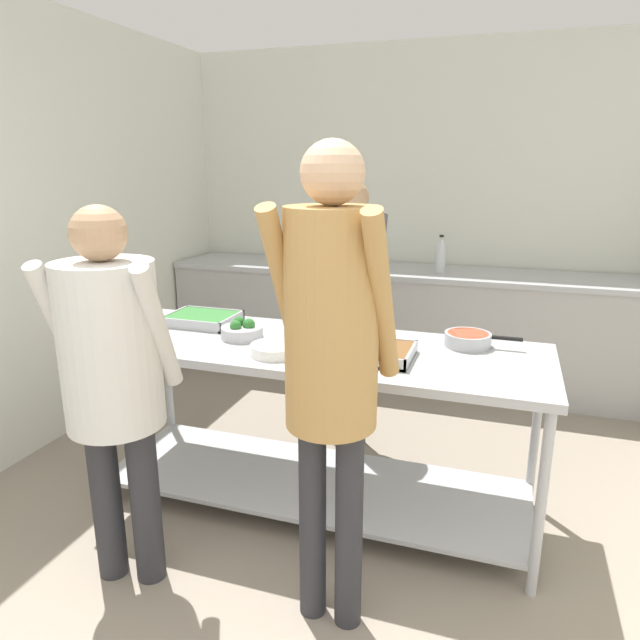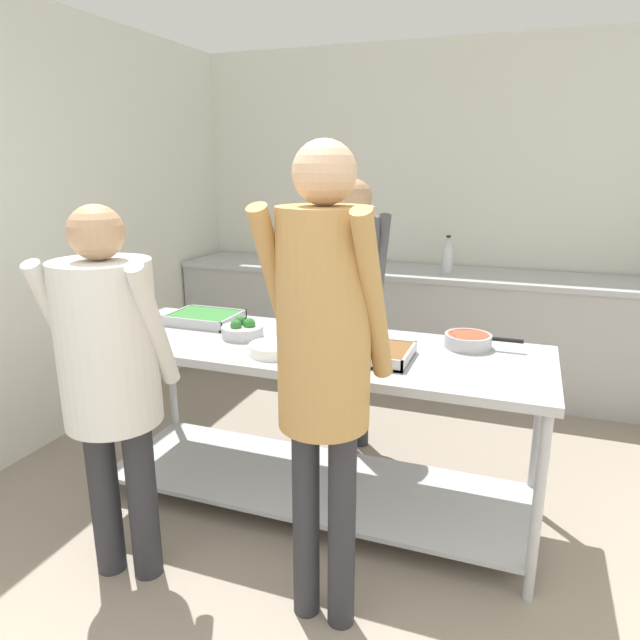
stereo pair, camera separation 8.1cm
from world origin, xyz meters
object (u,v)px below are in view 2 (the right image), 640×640
object	(u,v)px
guest_serving_right	(324,343)
cook_behind_counter	(352,285)
serving_tray_roast	(205,318)
water_bottle	(447,256)
serving_tray_vegetables	(360,351)
broccoli_bowl	(242,330)
sauce_pan	(469,340)
guest_serving_left	(109,362)
plate_stack	(274,349)

from	to	relation	value
guest_serving_right	cook_behind_counter	bearing A→B (deg)	103.08
serving_tray_roast	water_bottle	bearing A→B (deg)	58.11
serving_tray_vegetables	guest_serving_right	size ratio (longest dim) A/B	0.26
broccoli_bowl	sauce_pan	xyz separation A→B (m)	(1.10, 0.22, -0.00)
serving_tray_vegetables	cook_behind_counter	world-z (taller)	cook_behind_counter
serving_tray_roast	water_bottle	xyz separation A→B (m)	(1.08, 1.73, 0.15)
serving_tray_roast	sauce_pan	xyz separation A→B (m)	(1.42, 0.05, 0.01)
cook_behind_counter	serving_tray_roast	bearing A→B (deg)	-142.15
serving_tray_roast	water_bottle	size ratio (longest dim) A/B	1.30
water_bottle	serving_tray_vegetables	bearing A→B (deg)	-93.11
broccoli_bowl	guest_serving_right	size ratio (longest dim) A/B	0.12
broccoli_bowl	serving_tray_vegetables	distance (m)	0.65
sauce_pan	cook_behind_counter	distance (m)	0.89
sauce_pan	cook_behind_counter	bearing A→B (deg)	146.30
water_bottle	cook_behind_counter	bearing A→B (deg)	-107.99
serving_tray_vegetables	sauce_pan	size ratio (longest dim) A/B	1.29
serving_tray_roast	guest_serving_left	world-z (taller)	guest_serving_left
cook_behind_counter	water_bottle	size ratio (longest dim) A/B	5.78
guest_serving_left	serving_tray_roast	bearing A→B (deg)	98.29
sauce_pan	guest_serving_left	world-z (taller)	guest_serving_left
broccoli_bowl	water_bottle	world-z (taller)	water_bottle
serving_tray_vegetables	guest_serving_right	xyz separation A→B (m)	(0.05, -0.63, 0.23)
serving_tray_vegetables	cook_behind_counter	size ratio (longest dim) A/B	0.28
plate_stack	guest_serving_right	xyz separation A→B (m)	(0.44, -0.53, 0.23)
guest_serving_right	water_bottle	world-z (taller)	guest_serving_right
serving_tray_vegetables	cook_behind_counter	bearing A→B (deg)	109.42
serving_tray_roast	plate_stack	size ratio (longest dim) A/B	1.56
cook_behind_counter	guest_serving_right	bearing A→B (deg)	-76.92
plate_stack	serving_tray_vegetables	world-z (taller)	serving_tray_vegetables
serving_tray_vegetables	broccoli_bowl	bearing A→B (deg)	172.43
plate_stack	sauce_pan	distance (m)	0.93
cook_behind_counter	sauce_pan	bearing A→B (deg)	-33.70
cook_behind_counter	water_bottle	xyz separation A→B (m)	(0.39, 1.20, 0.02)
broccoli_bowl	sauce_pan	bearing A→B (deg)	11.44
sauce_pan	plate_stack	bearing A→B (deg)	-154.00
broccoli_bowl	guest_serving_left	size ratio (longest dim) A/B	0.13
broccoli_bowl	sauce_pan	world-z (taller)	broccoli_bowl
serving_tray_roast	guest_serving_left	size ratio (longest dim) A/B	0.23
serving_tray_vegetables	water_bottle	size ratio (longest dim) A/B	1.64
sauce_pan	guest_serving_left	distance (m)	1.62
broccoli_bowl	water_bottle	bearing A→B (deg)	68.43
broccoli_bowl	water_bottle	xyz separation A→B (m)	(0.75, 1.91, 0.14)
serving_tray_vegetables	water_bottle	world-z (taller)	water_bottle
guest_serving_left	cook_behind_counter	world-z (taller)	cook_behind_counter
sauce_pan	water_bottle	xyz separation A→B (m)	(-0.34, 1.69, 0.14)
guest_serving_left	cook_behind_counter	distance (m)	1.57
guest_serving_right	cook_behind_counter	xyz separation A→B (m)	(-0.33, 1.42, -0.10)
plate_stack	guest_serving_right	size ratio (longest dim) A/B	0.13
broccoli_bowl	guest_serving_left	bearing A→B (deg)	-104.02
guest_serving_right	broccoli_bowl	bearing A→B (deg)	134.33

